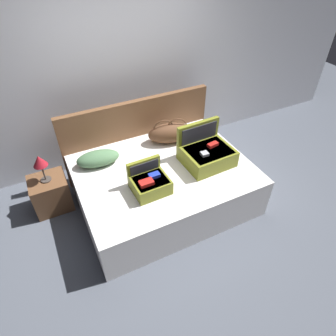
{
  "coord_description": "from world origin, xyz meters",
  "views": [
    {
      "loc": [
        -1.15,
        -2.05,
        2.84
      ],
      "look_at": [
        0.0,
        0.28,
        0.64
      ],
      "focal_mm": 31.33,
      "sensor_mm": 36.0,
      "label": 1
    }
  ],
  "objects_px": {
    "hard_case_large": "(207,153)",
    "pillow_near_headboard": "(98,158)",
    "duffel_bag": "(170,133)",
    "nightstand": "(51,193)",
    "table_lamp": "(40,162)",
    "bed": "(164,185)",
    "hard_case_medium": "(150,183)"
  },
  "relations": [
    {
      "from": "nightstand",
      "to": "hard_case_large",
      "type": "bearing_deg",
      "value": -19.33
    },
    {
      "from": "duffel_bag",
      "to": "nightstand",
      "type": "bearing_deg",
      "value": 178.05
    },
    {
      "from": "hard_case_medium",
      "to": "table_lamp",
      "type": "xyz_separation_m",
      "value": [
        -1.02,
        0.79,
        0.08
      ]
    },
    {
      "from": "pillow_near_headboard",
      "to": "table_lamp",
      "type": "xyz_separation_m",
      "value": [
        -0.64,
        0.1,
        0.09
      ]
    },
    {
      "from": "bed",
      "to": "pillow_near_headboard",
      "type": "height_order",
      "value": "pillow_near_headboard"
    },
    {
      "from": "bed",
      "to": "hard_case_large",
      "type": "xyz_separation_m",
      "value": [
        0.53,
        -0.11,
        0.4
      ]
    },
    {
      "from": "pillow_near_headboard",
      "to": "table_lamp",
      "type": "bearing_deg",
      "value": 170.77
    },
    {
      "from": "hard_case_large",
      "to": "nightstand",
      "type": "distance_m",
      "value": 2.0
    },
    {
      "from": "bed",
      "to": "hard_case_medium",
      "type": "relative_size",
      "value": 5.17
    },
    {
      "from": "pillow_near_headboard",
      "to": "nightstand",
      "type": "height_order",
      "value": "pillow_near_headboard"
    },
    {
      "from": "duffel_bag",
      "to": "nightstand",
      "type": "height_order",
      "value": "duffel_bag"
    },
    {
      "from": "duffel_bag",
      "to": "hard_case_medium",
      "type": "bearing_deg",
      "value": -130.18
    },
    {
      "from": "bed",
      "to": "duffel_bag",
      "type": "xyz_separation_m",
      "value": [
        0.33,
        0.48,
        0.41
      ]
    },
    {
      "from": "duffel_bag",
      "to": "bed",
      "type": "bearing_deg",
      "value": -124.56
    },
    {
      "from": "duffel_bag",
      "to": "table_lamp",
      "type": "relative_size",
      "value": 1.78
    },
    {
      "from": "duffel_bag",
      "to": "nightstand",
      "type": "distance_m",
      "value": 1.71
    },
    {
      "from": "bed",
      "to": "nightstand",
      "type": "distance_m",
      "value": 1.42
    },
    {
      "from": "bed",
      "to": "nightstand",
      "type": "xyz_separation_m",
      "value": [
        -1.31,
        0.54,
        -0.05
      ]
    },
    {
      "from": "nightstand",
      "to": "duffel_bag",
      "type": "bearing_deg",
      "value": -1.95
    },
    {
      "from": "hard_case_medium",
      "to": "pillow_near_headboard",
      "type": "xyz_separation_m",
      "value": [
        -0.38,
        0.69,
        -0.02
      ]
    },
    {
      "from": "duffel_bag",
      "to": "table_lamp",
      "type": "distance_m",
      "value": 1.65
    },
    {
      "from": "nightstand",
      "to": "table_lamp",
      "type": "relative_size",
      "value": 1.24
    },
    {
      "from": "nightstand",
      "to": "hard_case_medium",
      "type": "bearing_deg",
      "value": -37.85
    },
    {
      "from": "hard_case_large",
      "to": "pillow_near_headboard",
      "type": "height_order",
      "value": "hard_case_large"
    },
    {
      "from": "bed",
      "to": "hard_case_medium",
      "type": "height_order",
      "value": "hard_case_medium"
    },
    {
      "from": "duffel_bag",
      "to": "table_lamp",
      "type": "height_order",
      "value": "duffel_bag"
    },
    {
      "from": "bed",
      "to": "table_lamp",
      "type": "bearing_deg",
      "value": 157.75
    },
    {
      "from": "pillow_near_headboard",
      "to": "bed",
      "type": "bearing_deg",
      "value": -32.72
    },
    {
      "from": "bed",
      "to": "duffel_bag",
      "type": "bearing_deg",
      "value": 55.44
    },
    {
      "from": "hard_case_large",
      "to": "nightstand",
      "type": "bearing_deg",
      "value": 158.59
    },
    {
      "from": "hard_case_large",
      "to": "duffel_bag",
      "type": "height_order",
      "value": "hard_case_large"
    },
    {
      "from": "hard_case_medium",
      "to": "nightstand",
      "type": "height_order",
      "value": "hard_case_medium"
    }
  ]
}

